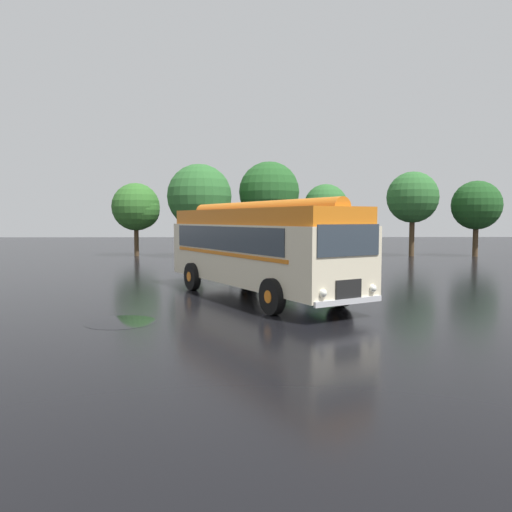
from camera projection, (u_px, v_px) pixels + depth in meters
ground_plane at (266, 296)px, 18.41m from camera, size 120.00×120.00×0.00m
vintage_bus at (257, 246)px, 18.07m from camera, size 7.08×9.99×3.49m
car_near_left at (218, 252)px, 30.15m from camera, size 2.12×4.28×1.66m
car_mid_left at (266, 251)px, 30.92m from camera, size 2.35×4.38×1.66m
car_mid_right at (312, 251)px, 30.82m from camera, size 2.35×4.38×1.66m
tree_far_left at (137, 208)px, 38.23m from camera, size 3.67×3.65×5.61m
tree_left_of_centre at (201, 195)px, 37.12m from camera, size 4.79×4.79×6.92m
tree_centre at (270, 193)px, 39.05m from camera, size 4.73×4.73×7.33m
tree_right_of_centre at (325, 206)px, 38.45m from camera, size 3.40×3.40×5.54m
tree_far_right at (412, 197)px, 38.05m from camera, size 3.90×3.90×6.45m
tree_extra_right at (475, 204)px, 37.66m from camera, size 3.70×3.70×5.74m
puddle_patch at (120, 322)px, 13.81m from camera, size 1.97×1.97×0.01m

